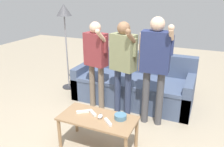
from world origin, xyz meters
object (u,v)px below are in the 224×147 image
object	(u,v)px
player_left	(96,56)
player_center	(123,60)
couch	(134,85)
coffee_table	(98,122)
game_remote_wand_spare	(83,112)
player_right	(155,60)
game_remote_wand_far	(93,113)
game_remote_nunchuk	(100,116)
game_remote_wand_near	(108,122)
snack_bowl	(120,117)
floor_lamp	(64,19)

from	to	relation	value
player_left	player_center	size ratio (longest dim) A/B	0.97
couch	player_center	distance (m)	0.92
coffee_table	game_remote_wand_spare	xyz separation A→B (m)	(-0.23, 0.03, 0.08)
coffee_table	player_right	world-z (taller)	player_right
player_left	player_center	distance (m)	0.52
player_left	game_remote_wand_far	bearing A→B (deg)	-65.66
game_remote_nunchuk	game_remote_wand_near	size ratio (longest dim) A/B	0.61
snack_bowl	game_remote_wand_near	size ratio (longest dim) A/B	1.05
snack_bowl	player_left	bearing A→B (deg)	131.66
snack_bowl	floor_lamp	world-z (taller)	floor_lamp
snack_bowl	floor_lamp	xyz separation A→B (m)	(-1.72, 1.42, 0.95)
player_left	couch	bearing A→B (deg)	48.25
coffee_table	game_remote_wand_spare	distance (m)	0.25
game_remote_nunchuk	snack_bowl	bearing A→B (deg)	19.32
player_left	game_remote_wand_far	distance (m)	1.10
player_right	game_remote_wand_spare	distance (m)	1.23
game_remote_wand_far	snack_bowl	bearing A→B (deg)	4.86
player_left	game_remote_wand_spare	world-z (taller)	player_left
snack_bowl	player_right	xyz separation A→B (m)	(0.21, 0.77, 0.54)
player_left	game_remote_wand_far	world-z (taller)	player_left
coffee_table	game_remote_wand_far	distance (m)	0.14
player_center	game_remote_wand_spare	xyz separation A→B (m)	(-0.23, -0.84, -0.50)
snack_bowl	game_remote_wand_far	size ratio (longest dim) A/B	1.00
player_center	game_remote_nunchuk	bearing A→B (deg)	-87.70
game_remote_wand_near	game_remote_wand_far	bearing A→B (deg)	156.16
game_remote_wand_spare	floor_lamp	bearing A→B (deg)	129.54
snack_bowl	game_remote_wand_far	world-z (taller)	snack_bowl
player_center	game_remote_wand_far	bearing A→B (deg)	-96.92
coffee_table	game_remote_wand_near	distance (m)	0.20
snack_bowl	game_remote_nunchuk	bearing A→B (deg)	-160.68
couch	game_remote_nunchuk	xyz separation A→B (m)	(0.06, -1.50, 0.18)
floor_lamp	game_remote_wand_spare	bearing A→B (deg)	-50.46
coffee_table	game_remote_wand_far	xyz separation A→B (m)	(-0.10, 0.05, 0.08)
floor_lamp	game_remote_wand_spare	xyz separation A→B (m)	(1.22, -1.48, -0.97)
couch	game_remote_nunchuk	world-z (taller)	couch
floor_lamp	game_remote_nunchuk	bearing A→B (deg)	-45.30
game_remote_wand_far	game_remote_wand_spare	size ratio (longest dim) A/B	1.01
coffee_table	player_left	xyz separation A→B (m)	(-0.51, 0.96, 0.55)
floor_lamp	game_remote_wand_spare	size ratio (longest dim) A/B	11.22
player_right	game_remote_wand_near	xyz separation A→B (m)	(-0.31, -0.92, -0.55)
game_remote_wand_near	game_remote_wand_spare	xyz separation A→B (m)	(-0.40, 0.09, 0.00)
player_left	player_right	world-z (taller)	player_right
game_remote_nunchuk	game_remote_wand_spare	bearing A→B (deg)	174.55
snack_bowl	game_remote_wand_spare	distance (m)	0.51
player_left	game_remote_wand_spare	size ratio (longest dim) A/B	9.80
game_remote_wand_near	couch	bearing A→B (deg)	97.14
snack_bowl	player_center	xyz separation A→B (m)	(-0.27, 0.78, 0.48)
coffee_table	player_right	bearing A→B (deg)	60.50
game_remote_wand_far	game_remote_wand_spare	world-z (taller)	same
player_center	game_remote_wand_spare	bearing A→B (deg)	-105.49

